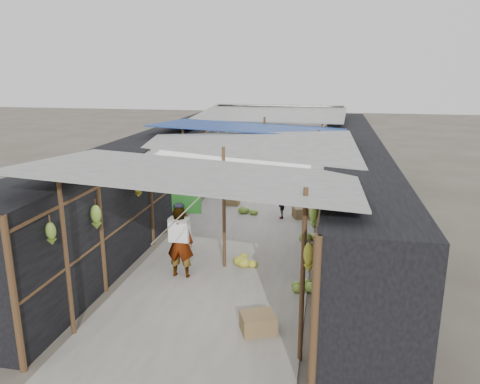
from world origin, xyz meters
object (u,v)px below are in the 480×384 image
Objects in this scene: black_basin at (308,210)px; vendor_elderly at (180,242)px; crate_near at (258,323)px; vendor_seated at (281,204)px; shopper_blue at (232,164)px.

black_basin is 0.36× the size of vendor_elderly.
crate_near is at bearing 136.18° from vendor_elderly.
vendor_elderly is 1.75× the size of vendor_seated.
shopper_blue reaches higher than vendor_seated.
vendor_seated reaches higher than black_basin.
black_basin is at bearing -115.65° from vendor_elderly.
crate_near reaches higher than black_basin.
shopper_blue is (-2.26, 8.82, 0.75)m from crate_near.
crate_near is 6.72m from black_basin.
vendor_elderly is (-2.34, -4.93, 0.67)m from black_basin.
black_basin is 0.62× the size of vendor_seated.
crate_near is 5.93m from vendor_seated.
vendor_elderly reaches higher than vendor_seated.
vendor_elderly is 4.46m from vendor_seated.
crate_near is at bearing -94.10° from black_basin.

